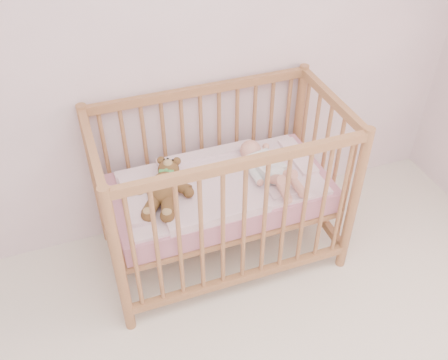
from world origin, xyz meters
name	(u,v)px	position (x,y,z in m)	size (l,w,h in m)	color
wall_back	(137,27)	(0.00, 2.00, 1.35)	(4.00, 0.02, 2.70)	silver
crib	(221,191)	(0.30, 1.60, 0.50)	(1.36, 0.76, 1.00)	#A87947
mattress	(221,193)	(0.30, 1.60, 0.49)	(1.22, 0.62, 0.13)	#D18293
blanket	(221,183)	(0.30, 1.60, 0.56)	(1.10, 0.58, 0.06)	pink
baby	(267,164)	(0.56, 1.58, 0.64)	(0.26, 0.55, 0.13)	silver
teddy_bear	(163,187)	(-0.03, 1.58, 0.65)	(0.34, 0.48, 0.13)	brown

